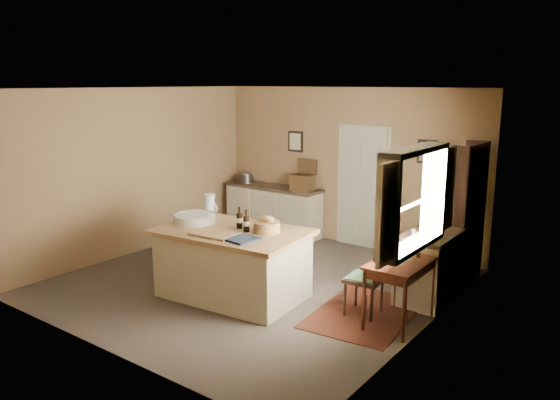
# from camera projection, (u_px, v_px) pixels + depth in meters

# --- Properties ---
(ground) EXTENTS (5.00, 5.00, 0.00)m
(ground) POSITION_uv_depth(u_px,v_px,m) (255.00, 282.00, 7.74)
(ground) COLOR #4A4038
(ground) RESTS_ON ground
(wall_back) EXTENTS (5.00, 0.10, 2.70)m
(wall_back) POSITION_uv_depth(u_px,v_px,m) (346.00, 167.00, 9.42)
(wall_back) COLOR olive
(wall_back) RESTS_ON ground
(wall_front) EXTENTS (5.00, 0.10, 2.70)m
(wall_front) POSITION_uv_depth(u_px,v_px,m) (98.00, 227.00, 5.49)
(wall_front) COLOR olive
(wall_front) RESTS_ON ground
(wall_left) EXTENTS (0.10, 5.00, 2.70)m
(wall_left) POSITION_uv_depth(u_px,v_px,m) (136.00, 172.00, 8.91)
(wall_left) COLOR olive
(wall_left) RESTS_ON ground
(wall_right) EXTENTS (0.10, 5.00, 2.70)m
(wall_right) POSITION_uv_depth(u_px,v_px,m) (431.00, 215.00, 6.00)
(wall_right) COLOR olive
(wall_right) RESTS_ON ground
(ceiling) EXTENTS (5.00, 5.00, 0.00)m
(ceiling) POSITION_uv_depth(u_px,v_px,m) (253.00, 88.00, 7.17)
(ceiling) COLOR silver
(ceiling) RESTS_ON wall_back
(door) EXTENTS (0.97, 0.06, 2.11)m
(door) POSITION_uv_depth(u_px,v_px,m) (362.00, 186.00, 9.25)
(door) COLOR #B0B198
(door) RESTS_ON ground
(framed_prints) EXTENTS (2.82, 0.02, 0.38)m
(framed_prints) POSITION_uv_depth(u_px,v_px,m) (356.00, 146.00, 9.20)
(framed_prints) COLOR black
(framed_prints) RESTS_ON ground
(window) EXTENTS (0.25, 1.99, 1.12)m
(window) POSITION_uv_depth(u_px,v_px,m) (418.00, 200.00, 5.84)
(window) COLOR beige
(window) RESTS_ON ground
(work_island) EXTENTS (2.02, 1.41, 1.20)m
(work_island) POSITION_uv_depth(u_px,v_px,m) (232.00, 261.00, 7.16)
(work_island) COLOR beige
(work_island) RESTS_ON ground
(sideboard) EXTENTS (1.91, 0.54, 1.18)m
(sideboard) POSITION_uv_depth(u_px,v_px,m) (274.00, 208.00, 10.15)
(sideboard) COLOR beige
(sideboard) RESTS_ON ground
(rug) EXTENTS (1.24, 1.69, 0.01)m
(rug) POSITION_uv_depth(u_px,v_px,m) (364.00, 313.00, 6.69)
(rug) COLOR #432011
(rug) RESTS_ON ground
(writing_desk) EXTENTS (0.57, 0.93, 0.82)m
(writing_desk) POSITION_uv_depth(u_px,v_px,m) (401.00, 269.00, 6.29)
(writing_desk) COLOR #3C190D
(writing_desk) RESTS_ON ground
(desk_chair) EXTENTS (0.46, 0.46, 0.90)m
(desk_chair) POSITION_uv_depth(u_px,v_px,m) (364.00, 279.00, 6.59)
(desk_chair) COLOR black
(desk_chair) RESTS_ON ground
(right_cabinet) EXTENTS (0.60, 1.08, 0.99)m
(right_cabinet) POSITION_uv_depth(u_px,v_px,m) (430.00, 265.00, 7.06)
(right_cabinet) COLOR beige
(right_cabinet) RESTS_ON ground
(shelving_unit) EXTENTS (0.34, 0.89, 1.98)m
(shelving_unit) POSITION_uv_depth(u_px,v_px,m) (467.00, 215.00, 7.54)
(shelving_unit) COLOR black
(shelving_unit) RESTS_ON ground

